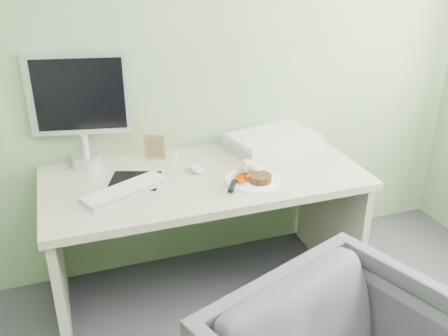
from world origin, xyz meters
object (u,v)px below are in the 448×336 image
object	(u,v)px
scanner	(272,142)
plate	(252,180)
desk	(205,206)
monitor	(79,104)

from	to	relation	value
scanner	plate	bearing A→B (deg)	-138.20
desk	monitor	xyz separation A→B (m)	(-0.55, 0.32, 0.52)
plate	scanner	size ratio (longest dim) A/B	0.56
desk	monitor	size ratio (longest dim) A/B	2.71
scanner	desk	bearing A→B (deg)	-168.18
scanner	monitor	bearing A→B (deg)	161.56
plate	monitor	world-z (taller)	monitor
desk	scanner	size ratio (longest dim) A/B	3.31
desk	scanner	distance (m)	0.55
desk	monitor	bearing A→B (deg)	150.11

